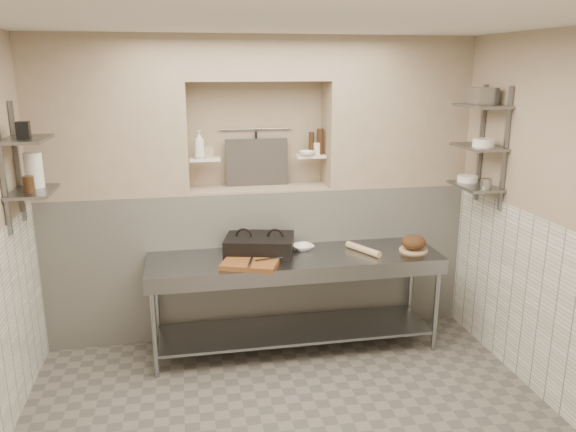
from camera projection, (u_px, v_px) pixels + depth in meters
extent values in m
cube|color=silver|center=(296.00, 10.00, 3.30)|extent=(4.00, 3.90, 0.10)
cube|color=tan|center=(574.00, 228.00, 4.04)|extent=(0.10, 3.90, 2.80)
cube|color=tan|center=(255.00, 184.00, 5.57)|extent=(4.00, 0.10, 2.80)
cube|color=white|center=(260.00, 259.00, 5.51)|extent=(4.00, 0.40, 1.40)
cube|color=tan|center=(259.00, 188.00, 5.33)|extent=(1.30, 0.40, 0.02)
cube|color=tan|center=(108.00, 117.00, 4.92)|extent=(1.35, 0.40, 1.40)
cube|color=tan|center=(394.00, 112.00, 5.39)|extent=(1.35, 0.40, 1.40)
cube|color=tan|center=(257.00, 58.00, 5.03)|extent=(1.30, 0.40, 0.40)
cube|color=white|center=(554.00, 318.00, 4.21)|extent=(0.02, 3.90, 1.40)
cube|color=white|center=(205.00, 159.00, 5.17)|extent=(0.28, 0.16, 0.02)
cube|color=white|center=(310.00, 156.00, 5.35)|extent=(0.28, 0.16, 0.02)
cylinder|color=gray|center=(256.00, 129.00, 5.35)|extent=(0.70, 0.02, 0.02)
cylinder|color=black|center=(256.00, 147.00, 5.38)|extent=(0.02, 0.02, 0.30)
cube|color=#383330|center=(257.00, 162.00, 5.37)|extent=(0.60, 0.08, 0.45)
cube|color=slate|center=(18.00, 162.00, 4.40)|extent=(0.03, 0.03, 0.95)
cube|color=slate|center=(2.00, 171.00, 4.02)|extent=(0.03, 0.03, 0.95)
cube|color=slate|center=(33.00, 192.00, 4.29)|extent=(0.30, 0.50, 0.02)
cube|color=slate|center=(26.00, 139.00, 4.18)|extent=(0.30, 0.50, 0.03)
cube|color=slate|center=(481.00, 143.00, 5.10)|extent=(0.03, 0.03, 1.05)
cube|color=slate|center=(505.00, 150.00, 4.72)|extent=(0.03, 0.03, 1.05)
cube|color=slate|center=(475.00, 186.00, 4.97)|extent=(0.30, 0.50, 0.02)
cube|color=slate|center=(478.00, 147.00, 4.88)|extent=(0.30, 0.50, 0.02)
cube|color=slate|center=(482.00, 106.00, 4.79)|extent=(0.30, 0.50, 0.03)
cube|color=gray|center=(295.00, 258.00, 4.99)|extent=(2.60, 0.70, 0.04)
cube|color=gray|center=(295.00, 330.00, 5.17)|extent=(2.45, 0.60, 0.03)
cube|color=gray|center=(303.00, 277.00, 4.69)|extent=(2.60, 0.02, 0.12)
cylinder|color=gray|center=(154.00, 330.00, 4.61)|extent=(0.04, 0.04, 0.86)
cylinder|color=gray|center=(157.00, 302.00, 5.16)|extent=(0.04, 0.04, 0.86)
cylinder|color=gray|center=(436.00, 307.00, 5.05)|extent=(0.04, 0.04, 0.86)
cylinder|color=gray|center=(411.00, 283.00, 5.60)|extent=(0.04, 0.04, 0.86)
cube|color=black|center=(260.00, 248.00, 5.02)|extent=(0.68, 0.56, 0.11)
cube|color=black|center=(259.00, 239.00, 5.00)|extent=(0.68, 0.56, 0.05)
cube|color=brown|center=(250.00, 264.00, 4.72)|extent=(0.54, 0.46, 0.04)
cube|color=gray|center=(269.00, 259.00, 4.76)|extent=(0.24, 0.08, 0.01)
cylinder|color=gray|center=(251.00, 261.00, 4.68)|extent=(0.08, 0.23, 0.02)
imported|color=white|center=(303.00, 247.00, 5.14)|extent=(0.24, 0.24, 0.05)
cylinder|color=tan|center=(363.00, 249.00, 5.06)|extent=(0.24, 0.38, 0.06)
cylinder|color=tan|center=(413.00, 250.00, 5.12)|extent=(0.26, 0.26, 0.01)
ellipsoid|color=#4C2D19|center=(414.00, 242.00, 5.10)|extent=(0.22, 0.22, 0.13)
imported|color=white|center=(199.00, 145.00, 5.09)|extent=(0.13, 0.13, 0.26)
cube|color=tan|center=(209.00, 152.00, 5.15)|extent=(0.07, 0.07, 0.11)
imported|color=white|center=(307.00, 153.00, 5.28)|extent=(0.19, 0.19, 0.05)
cylinder|color=#321E10|center=(320.00, 142.00, 5.35)|extent=(0.07, 0.07, 0.24)
cylinder|color=#321E10|center=(311.00, 143.00, 5.36)|extent=(0.05, 0.05, 0.21)
cylinder|color=white|center=(317.00, 149.00, 5.35)|extent=(0.07, 0.07, 0.11)
cylinder|color=white|center=(34.00, 170.00, 4.35)|extent=(0.14, 0.14, 0.27)
cylinder|color=#321E10|center=(29.00, 184.00, 4.19)|extent=(0.08, 0.08, 0.12)
cube|color=black|center=(23.00, 130.00, 4.11)|extent=(0.10, 0.10, 0.13)
cylinder|color=white|center=(467.00, 179.00, 5.10)|extent=(0.18, 0.18, 0.06)
cylinder|color=gray|center=(486.00, 184.00, 4.79)|extent=(0.09, 0.09, 0.09)
cylinder|color=white|center=(483.00, 143.00, 4.80)|extent=(0.18, 0.18, 0.07)
cube|color=gray|center=(482.00, 96.00, 4.79)|extent=(0.20, 0.23, 0.14)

